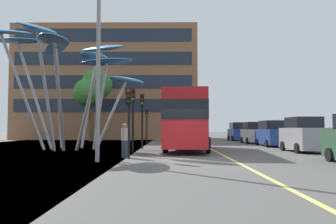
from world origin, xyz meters
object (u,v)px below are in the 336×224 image
at_px(car_parked_mid, 304,135).
at_px(red_bus, 188,118).
at_px(traffic_light_opposite, 147,118).
at_px(traffic_light_island_mid, 142,109).
at_px(car_far_side, 238,132).
at_px(car_side_street, 254,133).
at_px(traffic_light_kerb_far, 133,106).
at_px(car_parked_far, 272,134).
at_px(leaf_sculpture, 68,56).
at_px(traffic_light_kerb_near, 129,107).
at_px(street_lamp, 106,38).
at_px(pedestrian, 125,140).

bearing_deg(car_parked_mid, red_bus, 168.12).
bearing_deg(traffic_light_opposite, traffic_light_island_mid, -88.11).
xyz_separation_m(traffic_light_island_mid, traffic_light_opposite, (-0.30, 8.94, -0.35)).
xyz_separation_m(traffic_light_opposite, car_far_side, (10.38, 7.69, -1.43)).
bearing_deg(car_side_street, traffic_light_opposite, -178.61).
bearing_deg(traffic_light_kerb_far, car_far_side, 62.42).
bearing_deg(traffic_light_island_mid, car_parked_far, 19.48).
relative_size(traffic_light_opposite, car_parked_far, 0.73).
bearing_deg(traffic_light_island_mid, car_side_street, 42.13).
bearing_deg(leaf_sculpture, car_parked_mid, -8.86).
xyz_separation_m(traffic_light_kerb_near, car_far_side, (10.09, 24.35, -1.44)).
height_order(leaf_sculpture, traffic_light_kerb_far, leaf_sculpture).
relative_size(traffic_light_opposite, car_parked_mid, 0.83).
distance_m(car_far_side, street_lamp, 28.29).
height_order(car_side_street, car_far_side, car_far_side).
bearing_deg(leaf_sculpture, car_far_side, 48.32).
height_order(traffic_light_kerb_far, car_parked_mid, traffic_light_kerb_far).
distance_m(leaf_sculpture, traffic_light_island_mid, 6.37).
xyz_separation_m(car_side_street, street_lamp, (-11.01, -18.27, 4.48)).
bearing_deg(traffic_light_island_mid, pedestrian, -92.26).
relative_size(street_lamp, pedestrian, 5.12).
xyz_separation_m(car_far_side, pedestrian, (-10.36, -23.65, -0.16)).
distance_m(leaf_sculpture, car_side_street, 18.97).
relative_size(car_parked_far, car_side_street, 1.15).
distance_m(red_bus, car_side_street, 12.76).
height_order(red_bus, traffic_light_kerb_near, red_bus).
relative_size(red_bus, car_parked_mid, 2.46).
relative_size(leaf_sculpture, car_far_side, 2.77).
bearing_deg(traffic_light_island_mid, street_lamp, -95.31).
height_order(traffic_light_kerb_far, car_side_street, traffic_light_kerb_far).
height_order(leaf_sculpture, car_parked_far, leaf_sculpture).
bearing_deg(car_parked_mid, traffic_light_kerb_far, -178.14).
bearing_deg(red_bus, car_parked_far, 35.58).
relative_size(traffic_light_kerb_near, street_lamp, 0.39).
distance_m(traffic_light_opposite, car_parked_mid, 15.91).
bearing_deg(traffic_light_kerb_near, car_parked_far, 47.86).
bearing_deg(street_lamp, red_bus, 62.16).
distance_m(traffic_light_island_mid, car_far_side, 19.54).
xyz_separation_m(leaf_sculpture, car_side_street, (15.34, 9.70, -5.50)).
height_order(traffic_light_kerb_far, pedestrian, traffic_light_kerb_far).
relative_size(traffic_light_kerb_near, car_parked_mid, 0.83).
relative_size(car_side_street, car_far_side, 0.89).
bearing_deg(traffic_light_kerb_far, car_side_street, 49.94).
relative_size(traffic_light_opposite, street_lamp, 0.39).
bearing_deg(car_parked_far, leaf_sculpture, -164.99).
bearing_deg(car_far_side, leaf_sculpture, -131.68).
height_order(traffic_light_kerb_far, car_far_side, traffic_light_kerb_far).
bearing_deg(leaf_sculpture, traffic_light_island_mid, 5.61).
distance_m(car_parked_mid, car_far_side, 19.54).
distance_m(traffic_light_kerb_near, car_parked_mid, 11.39).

